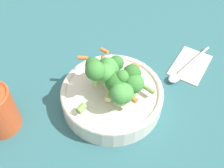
{
  "coord_description": "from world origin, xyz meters",
  "views": [
    {
      "loc": [
        0.15,
        0.35,
        0.51
      ],
      "look_at": [
        0.0,
        0.0,
        0.07
      ],
      "focal_mm": 42.0,
      "sensor_mm": 36.0,
      "label": 1
    }
  ],
  "objects": [
    {
      "name": "ground_plane",
      "position": [
        0.0,
        0.0,
        0.0
      ],
      "size": [
        3.0,
        3.0,
        0.0
      ],
      "primitive_type": "plane",
      "color": "#2D6066"
    },
    {
      "name": "bowl",
      "position": [
        0.0,
        0.0,
        0.03
      ],
      "size": [
        0.24,
        0.24,
        0.05
      ],
      "color": "silver",
      "rests_on": "ground_plane"
    },
    {
      "name": "pasta_salad",
      "position": [
        0.0,
        0.01,
        0.1
      ],
      "size": [
        0.19,
        0.17,
        0.1
      ],
      "color": "#8CB766",
      "rests_on": "bowl"
    },
    {
      "name": "spoon",
      "position": [
        -0.21,
        -0.02,
        0.01
      ],
      "size": [
        0.18,
        0.08,
        0.01
      ],
      "rotation": [
        0.0,
        0.0,
        12.94
      ],
      "color": "silver",
      "rests_on": "napkin"
    },
    {
      "name": "napkin",
      "position": [
        -0.25,
        -0.03,
        0.0
      ],
      "size": [
        0.15,
        0.14,
        0.01
      ],
      "color": "beige",
      "rests_on": "ground_plane"
    }
  ]
}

